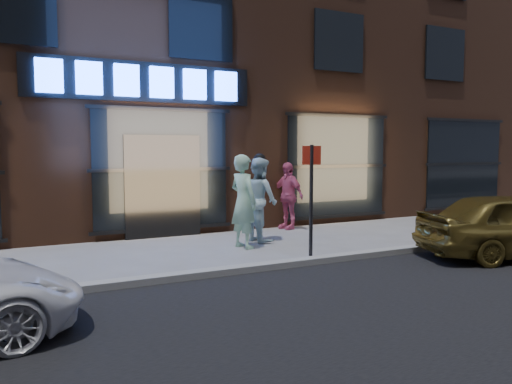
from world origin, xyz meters
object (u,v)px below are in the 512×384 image
passerby (288,196)px  sign_post (311,191)px  man_cap (260,199)px  man_bowtie (243,201)px

passerby → sign_post: bearing=-39.4°
man_cap → sign_post: 2.28m
man_cap → sign_post: bearing=173.8°
passerby → man_cap: bearing=-65.6°
man_bowtie → passerby: bearing=-64.7°
man_bowtie → sign_post: sign_post is taller
man_cap → sign_post: sign_post is taller
man_bowtie → passerby: man_bowtie is taller
man_bowtie → sign_post: bearing=-176.0°
man_cap → sign_post: (-0.08, -2.25, 0.36)m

